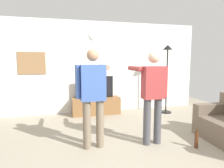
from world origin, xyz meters
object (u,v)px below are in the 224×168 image
wall_clock (94,35)px  framed_picture (32,63)px  person_standing_nearer_lamp (93,93)px  beverage_bottle (196,140)px  tv_stand (96,106)px  floor_lamp (167,65)px  television (96,87)px  person_standing_nearer_couch (153,93)px

wall_clock → framed_picture: size_ratio=0.36×
person_standing_nearer_lamp → beverage_bottle: 2.04m
tv_stand → person_standing_nearer_lamp: bearing=-102.0°
wall_clock → tv_stand: bearing=-90.0°
floor_lamp → person_standing_nearer_lamp: 3.10m
television → framed_picture: (-1.72, 0.25, 0.69)m
tv_stand → framed_picture: size_ratio=1.90×
floor_lamp → framed_picture: bearing=169.9°
tv_stand → floor_lamp: (2.05, -0.38, 1.19)m
wall_clock → beverage_bottle: size_ratio=0.72×
wall_clock → person_standing_nearer_lamp: 2.79m
floor_lamp → beverage_bottle: 2.72m
floor_lamp → wall_clock: bearing=162.0°
television → person_standing_nearer_lamp: (-0.46, -2.19, 0.21)m
floor_lamp → beverage_bottle: size_ratio=5.57×
floor_lamp → person_standing_nearer_lamp: (-2.50, -1.77, -0.43)m
framed_picture → beverage_bottle: bearing=-44.2°
television → wall_clock: (0.00, 0.24, 1.49)m
framed_picture → person_standing_nearer_couch: size_ratio=0.42×
framed_picture → person_standing_nearer_lamp: framed_picture is taller
person_standing_nearer_couch → beverage_bottle: 1.15m
television → beverage_bottle: bearing=-64.1°
beverage_bottle → person_standing_nearer_lamp: bearing=163.6°
floor_lamp → tv_stand: bearing=169.6°
tv_stand → person_standing_nearer_couch: person_standing_nearer_couch is taller
wall_clock → person_standing_nearer_lamp: wall_clock is taller
tv_stand → television: bearing=90.0°
wall_clock → framed_picture: bearing=179.8°
framed_picture → floor_lamp: size_ratio=0.36×
tv_stand → television: size_ratio=1.36×
television → floor_lamp: bearing=-11.7°
tv_stand → person_standing_nearer_lamp: size_ratio=0.78×
wall_clock → person_standing_nearer_lamp: (-0.46, -2.44, -1.28)m
tv_stand → person_standing_nearer_lamp: (-0.46, -2.15, 0.76)m
tv_stand → beverage_bottle: tv_stand is taller
wall_clock → beverage_bottle: bearing=-66.0°
television → beverage_bottle: (1.32, -2.71, -0.64)m
tv_stand → wall_clock: wall_clock is taller
tv_stand → person_standing_nearer_lamp: 2.32m
television → beverage_bottle: size_ratio=2.81×
framed_picture → tv_stand: bearing=-9.7°
framed_picture → beverage_bottle: 4.45m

